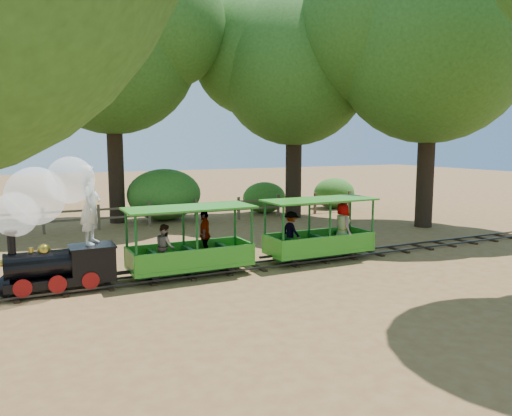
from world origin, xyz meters
name	(u,v)px	position (x,y,z in m)	size (l,w,h in m)	color
ground	(257,268)	(0.00, 0.00, 0.00)	(90.00, 90.00, 0.00)	olive
track	(257,265)	(0.00, 0.00, 0.07)	(22.00, 1.00, 0.10)	#3F3D3A
locomotive	(49,215)	(-5.23, 0.08, 1.80)	(2.78, 1.31, 3.19)	black
carriage_front	(189,247)	(-1.94, 0.02, 0.76)	(3.28, 1.42, 1.71)	#2F901F
carriage_rear	(319,234)	(1.99, -0.02, 0.78)	(3.28, 1.34, 1.71)	#2F901F
oak_nc	(110,38)	(-2.04, 9.60, 7.63)	(8.87, 7.81, 10.82)	#2D2116
oak_ne	(293,62)	(5.47, 7.59, 6.93)	(8.36, 7.36, 9.94)	#2D2116
oak_e	(429,35)	(8.96, 3.10, 7.56)	(9.53, 8.39, 10.98)	#2D2116
fence	(173,211)	(0.00, 8.00, 0.58)	(18.10, 0.10, 1.00)	brown
shrub_mid_w	(164,195)	(0.00, 9.30, 1.13)	(3.26, 2.51, 2.26)	#2D6B1E
shrub_mid_e	(264,198)	(4.94, 9.30, 0.75)	(2.16, 1.66, 1.50)	#2D6B1E
shrub_east	(334,193)	(9.00, 9.30, 0.78)	(2.25, 1.73, 1.56)	#2D6B1E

